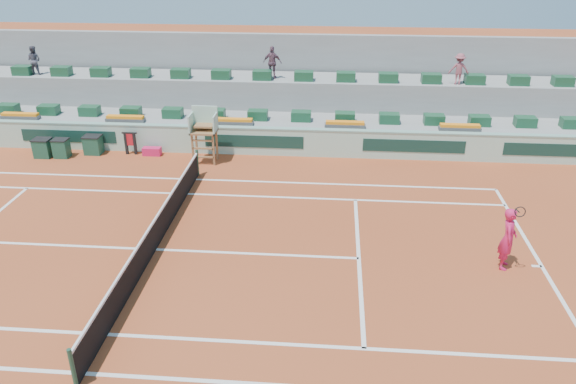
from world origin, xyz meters
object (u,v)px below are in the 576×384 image
(player_bag, at_px, (152,151))
(drink_cooler_a, at_px, (93,145))
(umpire_chair, at_px, (204,127))
(tennis_player, at_px, (508,238))

(player_bag, relative_size, drink_cooler_a, 0.96)
(player_bag, height_order, drink_cooler_a, drink_cooler_a)
(umpire_chair, relative_size, tennis_player, 1.05)
(player_bag, xyz_separation_m, umpire_chair, (2.57, -0.48, 1.36))
(drink_cooler_a, bearing_deg, umpire_chair, -5.02)
(tennis_player, bearing_deg, umpire_chair, 144.66)
(player_bag, bearing_deg, drink_cooler_a, -179.59)
(tennis_player, bearing_deg, player_bag, 148.70)
(player_bag, xyz_separation_m, tennis_player, (13.27, -8.07, 0.80))
(drink_cooler_a, height_order, tennis_player, tennis_player)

